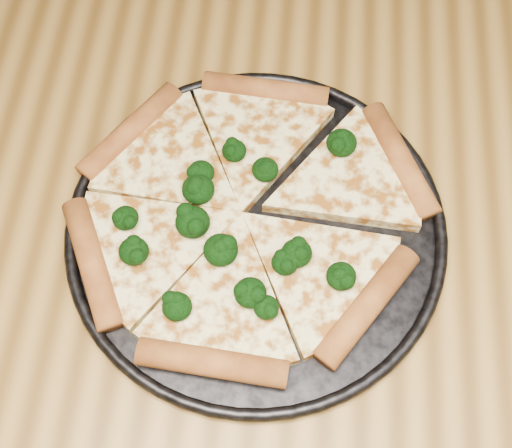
{
  "coord_description": "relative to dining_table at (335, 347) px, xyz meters",
  "views": [
    {
      "loc": [
        -0.06,
        -0.2,
        1.34
      ],
      "look_at": [
        -0.09,
        0.08,
        0.77
      ],
      "focal_mm": 48.36,
      "sensor_mm": 36.0,
      "label": 1
    }
  ],
  "objects": [
    {
      "name": "pizza_pan",
      "position": [
        -0.09,
        0.08,
        0.1
      ],
      "size": [
        0.36,
        0.36,
        0.02
      ],
      "color": "black",
      "rests_on": "dining_table"
    },
    {
      "name": "pizza",
      "position": [
        -0.1,
        0.09,
        0.11
      ],
      "size": [
        0.36,
        0.32,
        0.02
      ],
      "rotation": [
        0.0,
        0.0,
        -0.07
      ],
      "color": "#F3E495",
      "rests_on": "pizza_pan"
    },
    {
      "name": "broccoli_florets",
      "position": [
        -0.11,
        0.07,
        0.12
      ],
      "size": [
        0.22,
        0.21,
        0.02
      ],
      "color": "black",
      "rests_on": "pizza"
    },
    {
      "name": "ground",
      "position": [
        0.0,
        0.0,
        -0.66
      ],
      "size": [
        4.0,
        4.0,
        0.0
      ],
      "primitive_type": "plane",
      "color": "brown",
      "rests_on": "ground"
    },
    {
      "name": "dining_table",
      "position": [
        0.0,
        0.0,
        0.0
      ],
      "size": [
        1.2,
        0.9,
        0.75
      ],
      "color": "olive",
      "rests_on": "ground"
    }
  ]
}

